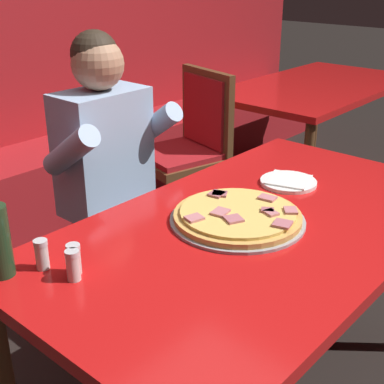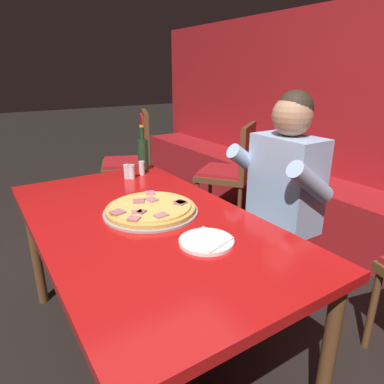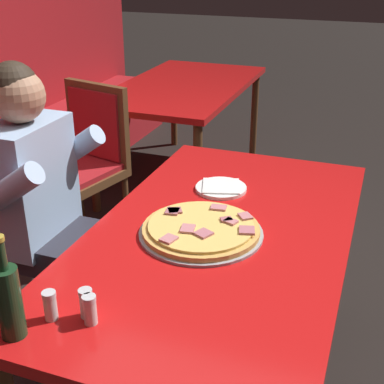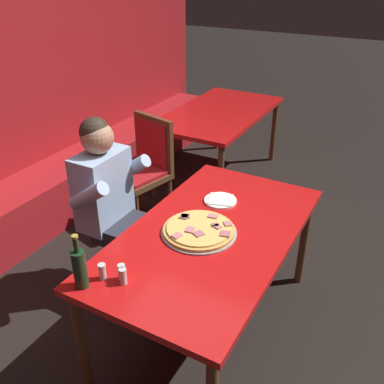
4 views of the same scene
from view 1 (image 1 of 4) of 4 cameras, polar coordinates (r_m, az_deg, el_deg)
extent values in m
cylinder|color=brown|center=(2.63, 9.00, -3.09)|extent=(0.06, 0.06, 0.71)
cube|color=red|center=(1.73, 7.11, -3.85)|extent=(1.58, 0.88, 0.04)
cylinder|color=#9E9EA3|center=(1.72, 4.86, -2.99)|extent=(0.43, 0.43, 0.01)
cylinder|color=gold|center=(1.71, 4.87, -2.57)|extent=(0.41, 0.41, 0.02)
cylinder|color=#E5BC5B|center=(1.70, 4.89, -2.15)|extent=(0.37, 0.37, 0.01)
cube|color=#C6757A|center=(1.64, 0.24, -2.79)|extent=(0.06, 0.06, 0.01)
cube|color=#A85B66|center=(1.81, 2.97, -0.19)|extent=(0.06, 0.06, 0.01)
cube|color=#B76670|center=(1.63, 9.62, -3.37)|extent=(0.07, 0.07, 0.01)
cube|color=#C6757A|center=(1.69, 8.42, -2.20)|extent=(0.05, 0.05, 0.01)
cube|color=#C6757A|center=(1.68, 3.04, -2.15)|extent=(0.06, 0.05, 0.01)
cube|color=#A85B66|center=(1.71, 8.06, -1.92)|extent=(0.05, 0.05, 0.01)
cube|color=#B76670|center=(1.64, 4.46, -2.89)|extent=(0.07, 0.07, 0.01)
cube|color=#A85B66|center=(1.81, 2.65, -0.20)|extent=(0.06, 0.05, 0.01)
cube|color=#C6757A|center=(1.79, 8.04, -0.63)|extent=(0.05, 0.06, 0.01)
cube|color=#C6757A|center=(1.72, 10.48, -1.94)|extent=(0.06, 0.06, 0.01)
cylinder|color=white|center=(2.03, 10.24, 1.05)|extent=(0.21, 0.21, 0.01)
cube|color=white|center=(2.02, 10.26, 1.31)|extent=(0.19, 0.19, 0.01)
cylinder|color=silver|center=(1.46, -12.44, -7.24)|extent=(0.04, 0.04, 0.07)
cylinder|color=silver|center=(1.47, -12.40, -7.73)|extent=(0.03, 0.03, 0.04)
cylinder|color=silver|center=(1.44, -12.59, -5.76)|extent=(0.04, 0.04, 0.01)
cylinder|color=silver|center=(1.50, -15.70, -6.66)|extent=(0.04, 0.04, 0.07)
cylinder|color=#516B33|center=(1.51, -15.64, -7.14)|extent=(0.03, 0.03, 0.04)
cylinder|color=silver|center=(1.48, -15.88, -5.22)|extent=(0.04, 0.04, 0.01)
cylinder|color=silver|center=(1.43, -12.55, -7.89)|extent=(0.04, 0.04, 0.07)
cylinder|color=#28231E|center=(1.44, -12.50, -8.38)|extent=(0.03, 0.03, 0.04)
cylinder|color=silver|center=(1.41, -12.70, -6.39)|extent=(0.04, 0.04, 0.01)
ellipsoid|color=black|center=(2.37, -5.29, -15.07)|extent=(0.11, 0.24, 0.09)
ellipsoid|color=black|center=(2.48, -1.87, -12.96)|extent=(0.11, 0.24, 0.09)
cylinder|color=#282833|center=(2.26, -5.47, -11.39)|extent=(0.11, 0.11, 0.43)
cylinder|color=#282833|center=(2.37, -1.93, -9.36)|extent=(0.11, 0.11, 0.43)
cube|color=#282833|center=(2.24, -5.65, -3.40)|extent=(0.34, 0.40, 0.12)
cube|color=#9EBCE0|center=(2.27, -9.40, 4.23)|extent=(0.38, 0.22, 0.52)
cylinder|color=#9EBCE0|center=(2.06, -12.80, 4.29)|extent=(0.09, 0.30, 0.25)
cylinder|color=#9EBCE0|center=(2.33, -4.08, 7.04)|extent=(0.09, 0.30, 0.25)
sphere|color=tan|center=(2.18, -10.04, 13.32)|extent=(0.21, 0.21, 0.21)
sphere|color=#2D2319|center=(2.19, -10.36, 14.25)|extent=(0.19, 0.19, 0.19)
cylinder|color=brown|center=(3.20, -6.14, -0.50)|extent=(0.04, 0.04, 0.45)
cylinder|color=brown|center=(2.90, -2.47, -3.00)|extent=(0.04, 0.04, 0.45)
cylinder|color=brown|center=(3.38, -0.52, 0.99)|extent=(0.04, 0.04, 0.45)
cylinder|color=brown|center=(3.10, 3.46, -1.21)|extent=(0.04, 0.04, 0.45)
cube|color=brown|center=(3.04, -1.47, 3.45)|extent=(0.53, 0.53, 0.05)
cube|color=#A3191E|center=(3.03, -1.47, 4.16)|extent=(0.49, 0.49, 0.03)
cube|color=brown|center=(3.08, 1.63, 8.68)|extent=(0.14, 0.44, 0.46)
cube|color=#A3191E|center=(3.06, 1.25, 8.61)|extent=(0.11, 0.36, 0.39)
cylinder|color=brown|center=(3.14, 12.04, 1.18)|extent=(0.06, 0.06, 0.71)
cylinder|color=brown|center=(3.52, 1.68, 4.19)|extent=(0.06, 0.06, 0.71)
cylinder|color=brown|center=(4.66, 13.06, 8.41)|extent=(0.06, 0.06, 0.71)
cube|color=red|center=(3.80, 13.15, 10.88)|extent=(1.54, 0.85, 0.04)
camera|label=2|loc=(2.58, 36.73, 15.77)|focal=32.00mm
camera|label=3|loc=(0.49, -94.35, 17.69)|focal=50.00mm
camera|label=4|loc=(0.82, -153.06, 28.79)|focal=40.00mm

